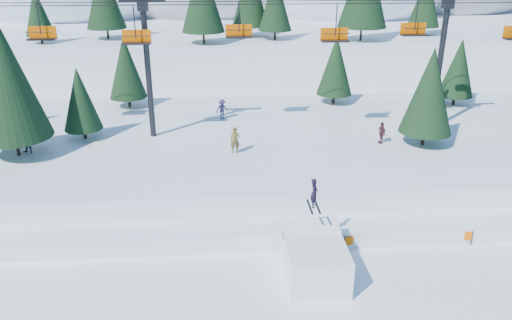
{
  "coord_description": "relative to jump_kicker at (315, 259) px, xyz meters",
  "views": [
    {
      "loc": [
        -3.79,
        -18.78,
        15.46
      ],
      "look_at": [
        -1.95,
        6.0,
        5.2
      ],
      "focal_mm": 35.0,
      "sensor_mm": 36.0,
      "label": 1
    }
  ],
  "objects": [
    {
      "name": "conifer_stand",
      "position": [
        3.47,
        16.2,
        5.93
      ],
      "size": [
        62.67,
        15.85,
        9.78
      ],
      "color": "black",
      "rests_on": "mid_shelf"
    },
    {
      "name": "mid_shelf",
      "position": [
        -0.8,
        15.57,
        0.12
      ],
      "size": [
        70.0,
        22.0,
        2.5
      ],
      "primitive_type": "cube",
      "color": "white",
      "rests_on": "ground"
    },
    {
      "name": "banner_far",
      "position": [
        8.24,
        2.9,
        -0.59
      ],
      "size": [
        2.72,
        0.94,
        0.9
      ],
      "color": "black",
      "rests_on": "ground"
    },
    {
      "name": "jump_kicker",
      "position": [
        0.0,
        0.0,
        0.0
      ],
      "size": [
        3.01,
        4.28,
        4.94
      ],
      "color": "white",
      "rests_on": "ground"
    },
    {
      "name": "distant_skiers",
      "position": [
        -3.18,
        15.76,
        2.24
      ],
      "size": [
        31.99,
        9.63,
        1.88
      ],
      "color": "#34274D",
      "rests_on": "mid_shelf"
    },
    {
      "name": "banner_near",
      "position": [
        3.48,
        2.81,
        -0.59
      ],
      "size": [
        2.75,
        0.83,
        0.9
      ],
      "color": "black",
      "rests_on": "ground"
    },
    {
      "name": "berm",
      "position": [
        -0.8,
        5.57,
        -0.58
      ],
      "size": [
        70.0,
        6.0,
        1.1
      ],
      "primitive_type": "cube",
      "color": "white",
      "rests_on": "ground"
    },
    {
      "name": "ground",
      "position": [
        -0.8,
        -2.43,
        -1.13
      ],
      "size": [
        160.0,
        160.0,
        0.0
      ],
      "primitive_type": "plane",
      "color": "white",
      "rests_on": "ground"
    },
    {
      "name": "chairlift",
      "position": [
        0.9,
        15.62,
        8.2
      ],
      "size": [
        46.0,
        3.21,
        10.28
      ],
      "color": "black",
      "rests_on": "mid_shelf"
    }
  ]
}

